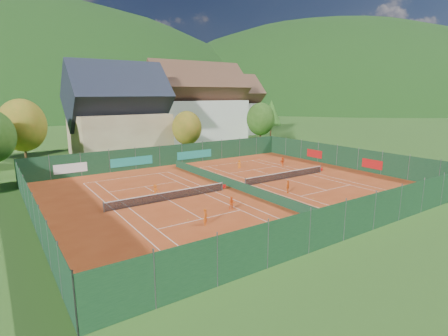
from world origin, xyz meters
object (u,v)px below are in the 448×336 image
hotel_block_a (197,108)px  player_left_near (205,217)px  chalet (119,116)px  player_left_far (155,191)px  player_right_near (288,187)px  ball_hopper (397,192)px  player_right_far_a (239,164)px  hotel_block_b (228,109)px  player_right_far_b (282,161)px  player_left_mid (232,203)px

hotel_block_a → player_left_near: hotel_block_a is taller
chalet → player_left_far: bearing=-101.3°
hotel_block_a → player_right_near: hotel_block_a is taller
hotel_block_a → ball_hopper: (-4.06, -48.14, -6.83)m
player_right_far_a → player_right_near: bearing=69.8°
hotel_block_b → ball_hopper: bearing=-107.8°
player_right_near → player_right_far_b: 14.50m
chalet → player_right_near: bearing=-79.1°
player_right_far_a → player_right_far_b: player_right_far_b is taller
player_right_far_a → player_right_far_b: bearing=154.1°
player_left_far → player_right_near: size_ratio=0.94×
hotel_block_b → player_right_far_b: bearing=-113.9°
ball_hopper → player_right_near: 11.11m
ball_hopper → player_right_far_a: bearing=103.5°
player_left_far → player_right_near: (12.26, -6.74, 0.04)m
chalet → hotel_block_b: size_ratio=0.94×
hotel_block_a → player_right_near: (-12.33, -40.74, -6.69)m
player_left_mid → player_right_near: player_right_near is taller
player_right_near → chalet: bearing=54.7°
player_right_near → player_right_far_a: bearing=29.6°
player_left_near → hotel_block_a: bearing=17.4°
chalet → player_left_far: size_ratio=12.40×
player_right_near → player_right_far_b: size_ratio=1.05×
ball_hopper → player_right_far_b: size_ratio=0.60×
player_left_mid → player_right_far_b: player_right_far_b is taller
chalet → hotel_block_b: (33.00, 14.00, -0.01)m
player_left_far → ball_hopper: bearing=163.0°
hotel_block_a → chalet: bearing=-162.5°
hotel_block_b → player_right_far_a: size_ratio=14.55×
player_right_near → player_right_far_b: player_right_near is taller
player_right_near → player_left_mid: bearing=141.9°
player_left_near → player_right_far_b: size_ratio=1.07×
player_left_far → player_right_far_b: bearing=-151.7°
chalet → hotel_block_b: chalet is taller
ball_hopper → chalet: bearing=109.5°
player_left_mid → player_right_far_a: size_ratio=1.07×
player_left_mid → player_left_far: player_left_far is taller
player_left_far → player_right_far_a: 16.86m
hotel_block_a → player_left_near: 50.62m
hotel_block_a → player_right_far_b: hotel_block_a is taller
ball_hopper → player_right_far_a: 21.13m
chalet → ball_hopper: size_ratio=20.25×
player_right_far_b → chalet: bearing=-75.8°
player_left_near → player_right_near: size_ratio=1.02×
player_right_near → player_right_far_a: (3.34, 13.14, -0.10)m
ball_hopper → player_left_near: (-20.43, 4.35, 0.15)m
player_left_far → chalet: bearing=-83.7°
ball_hopper → player_right_far_a: size_ratio=0.67×
player_left_mid → player_right_far_b: 21.45m
ball_hopper → player_left_mid: size_ratio=0.63×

